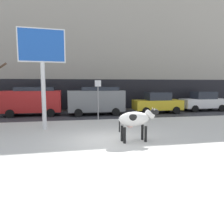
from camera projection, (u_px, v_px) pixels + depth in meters
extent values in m
plane|color=silver|center=(107.00, 141.00, 10.19)|extent=(120.00, 120.00, 0.00)
cube|color=#333338|center=(87.00, 115.00, 18.89)|extent=(60.00, 5.60, 0.01)
cube|color=gray|center=(81.00, 46.00, 23.47)|extent=(44.00, 6.00, 13.00)
cube|color=black|center=(84.00, 94.00, 21.11)|extent=(43.12, 0.10, 2.80)
ellipsoid|color=silver|center=(134.00, 119.00, 9.93)|extent=(1.42, 0.66, 0.64)
ellipsoid|color=black|center=(133.00, 118.00, 9.74)|extent=(0.57, 0.30, 0.40)
cylinder|color=black|center=(142.00, 132.00, 10.32)|extent=(0.12, 0.12, 0.70)
cylinder|color=black|center=(146.00, 134.00, 9.95)|extent=(0.12, 0.12, 0.70)
cylinder|color=black|center=(122.00, 133.00, 10.08)|extent=(0.12, 0.12, 0.70)
cylinder|color=black|center=(125.00, 135.00, 9.70)|extent=(0.12, 0.12, 0.70)
cylinder|color=silver|center=(150.00, 114.00, 10.09)|extent=(0.49, 0.28, 0.44)
ellipsoid|color=black|center=(154.00, 112.00, 10.14)|extent=(0.45, 0.26, 0.28)
cone|color=beige|center=(153.00, 108.00, 10.21)|extent=(0.06, 0.12, 0.15)
cone|color=beige|center=(155.00, 109.00, 10.00)|extent=(0.06, 0.12, 0.15)
cylinder|color=black|center=(119.00, 125.00, 9.80)|extent=(0.06, 0.06, 0.60)
ellipsoid|color=beige|center=(130.00, 126.00, 9.92)|extent=(0.29, 0.25, 0.20)
cylinder|color=silver|center=(44.00, 96.00, 12.63)|extent=(0.24, 0.24, 3.80)
cube|color=silver|center=(42.00, 45.00, 12.29)|extent=(2.53, 0.40, 1.82)
cube|color=#1E51B2|center=(42.00, 45.00, 12.26)|extent=(2.41, 0.35, 1.70)
cube|color=red|center=(32.00, 101.00, 18.15)|extent=(4.63, 1.97, 1.70)
cube|color=#1E232D|center=(35.00, 89.00, 18.08)|extent=(3.02, 1.72, 0.30)
cylinder|color=black|center=(52.00, 110.00, 19.46)|extent=(0.64, 0.23, 0.64)
cylinder|color=black|center=(51.00, 113.00, 17.61)|extent=(0.64, 0.23, 0.64)
cylinder|color=black|center=(16.00, 111.00, 18.89)|extent=(0.64, 0.23, 0.64)
cylinder|color=black|center=(10.00, 114.00, 17.04)|extent=(0.64, 0.23, 0.64)
cube|color=slate|center=(96.00, 101.00, 18.65)|extent=(4.63, 1.97, 1.70)
cube|color=#1E232D|center=(99.00, 89.00, 18.58)|extent=(3.02, 1.72, 0.30)
cylinder|color=black|center=(111.00, 109.00, 19.96)|extent=(0.64, 0.23, 0.64)
cylinder|color=black|center=(116.00, 112.00, 18.11)|extent=(0.64, 0.23, 0.64)
cylinder|color=black|center=(77.00, 110.00, 19.39)|extent=(0.64, 0.23, 0.64)
cylinder|color=black|center=(78.00, 113.00, 17.54)|extent=(0.64, 0.23, 0.64)
cube|color=gold|center=(157.00, 105.00, 19.80)|extent=(4.22, 1.82, 0.84)
cube|color=#1E232D|center=(158.00, 96.00, 19.70)|extent=(2.02, 1.58, 0.68)
cylinder|color=black|center=(167.00, 108.00, 20.97)|extent=(0.64, 0.23, 0.64)
cylinder|color=black|center=(176.00, 110.00, 19.25)|extent=(0.64, 0.23, 0.64)
cylinder|color=black|center=(139.00, 109.00, 20.44)|extent=(0.64, 0.23, 0.64)
cylinder|color=black|center=(146.00, 111.00, 18.73)|extent=(0.64, 0.23, 0.64)
cube|color=white|center=(203.00, 103.00, 21.47)|extent=(4.22, 1.82, 0.84)
cube|color=#1E232D|center=(204.00, 95.00, 21.38)|extent=(2.02, 1.58, 0.68)
cylinder|color=black|center=(210.00, 106.00, 22.64)|extent=(0.64, 0.23, 0.64)
cylinder|color=black|center=(222.00, 108.00, 20.93)|extent=(0.64, 0.23, 0.64)
cylinder|color=black|center=(185.00, 107.00, 22.12)|extent=(0.64, 0.23, 0.64)
cylinder|color=black|center=(195.00, 109.00, 20.40)|extent=(0.64, 0.23, 0.64)
cylinder|color=#282833|center=(144.00, 105.00, 22.96)|extent=(0.24, 0.24, 0.88)
cube|color=#386B42|center=(144.00, 97.00, 22.87)|extent=(0.36, 0.22, 0.64)
sphere|color=#9E7051|center=(144.00, 93.00, 22.81)|extent=(0.20, 0.20, 0.20)
cylinder|color=gray|center=(98.00, 103.00, 15.95)|extent=(0.08, 0.08, 2.40)
cube|color=silver|center=(98.00, 83.00, 15.78)|extent=(0.44, 0.04, 0.44)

